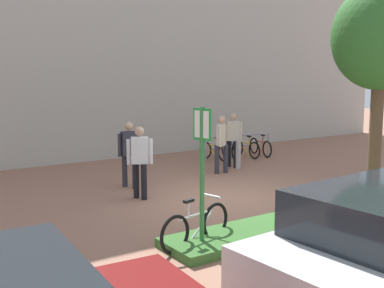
# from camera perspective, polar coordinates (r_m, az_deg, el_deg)

# --- Properties ---
(ground_plane) EXTENTS (60.00, 60.00, 0.00)m
(ground_plane) POSITION_cam_1_polar(r_m,az_deg,el_deg) (11.47, 4.16, -6.46)
(ground_plane) COLOR #936651
(building_facade) EXTENTS (28.00, 1.20, 10.00)m
(building_facade) POSITION_cam_1_polar(r_m,az_deg,el_deg) (17.40, -10.86, 14.97)
(building_facade) COLOR #B2ADA3
(building_facade) RESTS_ON ground
(planter_strip) EXTENTS (7.00, 1.10, 0.16)m
(planter_strip) POSITION_cam_1_polar(r_m,az_deg,el_deg) (10.06, 14.97, -8.34)
(planter_strip) COLOR #336028
(planter_strip) RESTS_ON ground
(tree_sidewalk) EXTENTS (2.08, 2.08, 4.86)m
(tree_sidewalk) POSITION_cam_1_polar(r_m,az_deg,el_deg) (11.23, 21.54, 11.58)
(tree_sidewalk) COLOR brown
(tree_sidewalk) RESTS_ON ground
(parking_sign_post) EXTENTS (0.12, 0.36, 2.39)m
(parking_sign_post) POSITION_cam_1_polar(r_m,az_deg,el_deg) (7.80, 1.22, -1.62)
(parking_sign_post) COLOR #2D7238
(parking_sign_post) RESTS_ON ground
(bike_at_sign) EXTENTS (1.65, 0.52, 0.86)m
(bike_at_sign) POSITION_cam_1_polar(r_m,az_deg,el_deg) (8.25, 0.49, -9.77)
(bike_at_sign) COLOR black
(bike_at_sign) RESTS_ON ground
(bike_rack_cluster) EXTENTS (2.64, 1.71, 0.83)m
(bike_rack_cluster) POSITION_cam_1_polar(r_m,az_deg,el_deg) (17.02, 5.51, -0.49)
(bike_rack_cluster) COLOR #99999E
(bike_rack_cluster) RESTS_ON ground
(bollard_steel) EXTENTS (0.16, 0.16, 0.90)m
(bollard_steel) POSITION_cam_1_polar(r_m,az_deg,el_deg) (14.96, 5.53, -1.28)
(bollard_steel) COLOR #ADADB2
(bollard_steel) RESTS_ON ground
(person_suited_dark) EXTENTS (0.60, 0.45, 1.72)m
(person_suited_dark) POSITION_cam_1_polar(r_m,az_deg,el_deg) (12.43, -7.47, -0.74)
(person_suited_dark) COLOR #2D2D38
(person_suited_dark) RESTS_ON ground
(person_shirt_white) EXTENTS (0.46, 0.45, 1.72)m
(person_shirt_white) POSITION_cam_1_polar(r_m,az_deg,el_deg) (14.19, 3.53, 0.41)
(person_shirt_white) COLOR #2D2D38
(person_shirt_white) RESTS_ON ground
(person_shirt_blue) EXTENTS (0.55, 0.40, 1.72)m
(person_shirt_blue) POSITION_cam_1_polar(r_m,az_deg,el_deg) (11.26, -6.24, -1.64)
(person_shirt_blue) COLOR black
(person_shirt_blue) RESTS_ON ground
(person_casual_tan) EXTENTS (0.56, 0.39, 1.72)m
(person_casual_tan) POSITION_cam_1_polar(r_m,az_deg,el_deg) (15.19, 4.85, 0.91)
(person_casual_tan) COLOR black
(person_casual_tan) RESTS_ON ground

